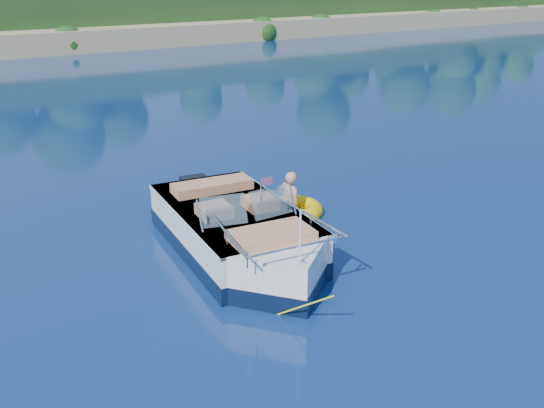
% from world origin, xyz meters
% --- Properties ---
extents(ground, '(160.00, 160.00, 0.00)m').
position_xyz_m(ground, '(0.00, 0.00, 0.00)').
color(ground, '#0B1C4E').
rests_on(ground, ground).
extents(motorboat, '(2.72, 6.08, 2.03)m').
position_xyz_m(motorboat, '(0.65, 1.55, 0.39)').
color(motorboat, white).
rests_on(motorboat, ground).
extents(tow_tube, '(1.71, 1.71, 0.36)m').
position_xyz_m(tow_tube, '(2.81, 2.76, 0.09)').
color(tow_tube, '#FFC303').
rests_on(tow_tube, ground).
extents(boy, '(0.60, 0.90, 1.62)m').
position_xyz_m(boy, '(2.67, 2.81, 0.00)').
color(boy, tan).
rests_on(boy, ground).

